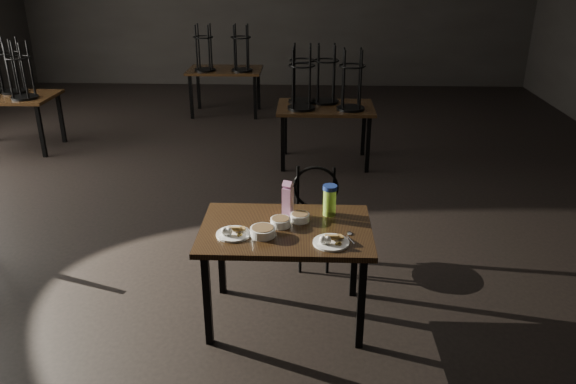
{
  "coord_description": "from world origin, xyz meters",
  "views": [
    {
      "loc": [
        0.67,
        -5.45,
        2.53
      ],
      "look_at": [
        0.52,
        -1.56,
        0.85
      ],
      "focal_mm": 35.0,
      "sensor_mm": 36.0,
      "label": 1
    }
  ],
  "objects_px": {
    "main_table": "(286,238)",
    "juice_carton": "(288,199)",
    "bentwood_chair": "(315,209)",
    "water_bottle": "(330,200)"
  },
  "relations": [
    {
      "from": "juice_carton",
      "to": "bentwood_chair",
      "type": "bearing_deg",
      "value": 71.74
    },
    {
      "from": "main_table",
      "to": "water_bottle",
      "type": "distance_m",
      "value": 0.43
    },
    {
      "from": "main_table",
      "to": "water_bottle",
      "type": "bearing_deg",
      "value": 35.93
    },
    {
      "from": "main_table",
      "to": "juice_carton",
      "type": "bearing_deg",
      "value": 88.26
    },
    {
      "from": "juice_carton",
      "to": "bentwood_chair",
      "type": "distance_m",
      "value": 0.75
    },
    {
      "from": "water_bottle",
      "to": "bentwood_chair",
      "type": "relative_size",
      "value": 0.27
    },
    {
      "from": "main_table",
      "to": "juice_carton",
      "type": "relative_size",
      "value": 4.45
    },
    {
      "from": "main_table",
      "to": "water_bottle",
      "type": "xyz_separation_m",
      "value": [
        0.31,
        0.22,
        0.2
      ]
    },
    {
      "from": "main_table",
      "to": "bentwood_chair",
      "type": "relative_size",
      "value": 1.39
    },
    {
      "from": "main_table",
      "to": "bentwood_chair",
      "type": "xyz_separation_m",
      "value": [
        0.21,
        0.83,
        -0.16
      ]
    }
  ]
}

